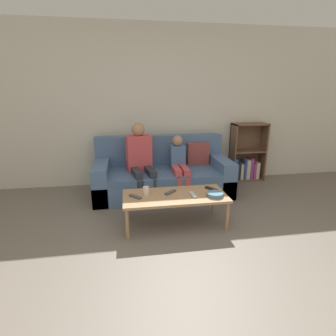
{
  "coord_description": "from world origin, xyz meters",
  "views": [
    {
      "loc": [
        -0.49,
        -1.65,
        1.59
      ],
      "look_at": [
        0.05,
        1.7,
        0.57
      ],
      "focal_mm": 28.0,
      "sensor_mm": 36.0,
      "label": 1
    }
  ],
  "objects_px": {
    "bookshelf": "(246,159)",
    "person_adult": "(140,156)",
    "tv_remote_1": "(170,192)",
    "cup_near": "(146,191)",
    "tv_remote_0": "(211,189)",
    "tv_remote_2": "(135,197)",
    "coffee_table": "(175,198)",
    "couch": "(163,175)",
    "tv_remote_3": "(193,195)",
    "person_child": "(179,163)",
    "snack_bowl": "(215,194)"
  },
  "relations": [
    {
      "from": "tv_remote_2",
      "to": "tv_remote_3",
      "type": "bearing_deg",
      "value": -46.23
    },
    {
      "from": "bookshelf",
      "to": "tv_remote_1",
      "type": "height_order",
      "value": "bookshelf"
    },
    {
      "from": "bookshelf",
      "to": "person_adult",
      "type": "relative_size",
      "value": 0.91
    },
    {
      "from": "tv_remote_3",
      "to": "tv_remote_1",
      "type": "bearing_deg",
      "value": 148.1
    },
    {
      "from": "bookshelf",
      "to": "tv_remote_3",
      "type": "xyz_separation_m",
      "value": [
        -1.38,
        -1.53,
        0.01
      ]
    },
    {
      "from": "coffee_table",
      "to": "tv_remote_0",
      "type": "relative_size",
      "value": 7.29
    },
    {
      "from": "person_adult",
      "to": "snack_bowl",
      "type": "relative_size",
      "value": 5.8
    },
    {
      "from": "person_adult",
      "to": "cup_near",
      "type": "relative_size",
      "value": 11.08
    },
    {
      "from": "person_adult",
      "to": "tv_remote_2",
      "type": "height_order",
      "value": "person_adult"
    },
    {
      "from": "person_adult",
      "to": "coffee_table",
      "type": "bearing_deg",
      "value": -80.56
    },
    {
      "from": "couch",
      "to": "cup_near",
      "type": "bearing_deg",
      "value": -108.61
    },
    {
      "from": "person_child",
      "to": "cup_near",
      "type": "xyz_separation_m",
      "value": [
        -0.57,
        -0.88,
        -0.07
      ]
    },
    {
      "from": "tv_remote_3",
      "to": "tv_remote_2",
      "type": "bearing_deg",
      "value": 168.93
    },
    {
      "from": "person_adult",
      "to": "tv_remote_3",
      "type": "bearing_deg",
      "value": -71.88
    },
    {
      "from": "tv_remote_1",
      "to": "tv_remote_2",
      "type": "height_order",
      "value": "same"
    },
    {
      "from": "tv_remote_1",
      "to": "tv_remote_2",
      "type": "distance_m",
      "value": 0.43
    },
    {
      "from": "coffee_table",
      "to": "tv_remote_0",
      "type": "xyz_separation_m",
      "value": [
        0.48,
        0.1,
        0.05
      ]
    },
    {
      "from": "tv_remote_0",
      "to": "bookshelf",
      "type": "bearing_deg",
      "value": 18.12
    },
    {
      "from": "couch",
      "to": "tv_remote_3",
      "type": "xyz_separation_m",
      "value": [
        0.2,
        -1.13,
        0.12
      ]
    },
    {
      "from": "cup_near",
      "to": "tv_remote_1",
      "type": "xyz_separation_m",
      "value": [
        0.29,
        0.01,
        -0.04
      ]
    },
    {
      "from": "tv_remote_1",
      "to": "tv_remote_3",
      "type": "distance_m",
      "value": 0.28
    },
    {
      "from": "cup_near",
      "to": "tv_remote_2",
      "type": "height_order",
      "value": "cup_near"
    },
    {
      "from": "person_child",
      "to": "cup_near",
      "type": "height_order",
      "value": "person_child"
    },
    {
      "from": "person_adult",
      "to": "tv_remote_0",
      "type": "distance_m",
      "value": 1.24
    },
    {
      "from": "person_adult",
      "to": "tv_remote_2",
      "type": "relative_size",
      "value": 7.1
    },
    {
      "from": "tv_remote_2",
      "to": "snack_bowl",
      "type": "distance_m",
      "value": 0.93
    },
    {
      "from": "bookshelf",
      "to": "snack_bowl",
      "type": "distance_m",
      "value": 1.95
    },
    {
      "from": "bookshelf",
      "to": "tv_remote_0",
      "type": "relative_size",
      "value": 6.09
    },
    {
      "from": "tv_remote_1",
      "to": "cup_near",
      "type": "bearing_deg",
      "value": -131.51
    },
    {
      "from": "coffee_table",
      "to": "snack_bowl",
      "type": "bearing_deg",
      "value": -13.6
    },
    {
      "from": "coffee_table",
      "to": "person_adult",
      "type": "bearing_deg",
      "value": 109.47
    },
    {
      "from": "coffee_table",
      "to": "couch",
      "type": "bearing_deg",
      "value": 89.69
    },
    {
      "from": "cup_near",
      "to": "snack_bowl",
      "type": "height_order",
      "value": "cup_near"
    },
    {
      "from": "snack_bowl",
      "to": "bookshelf",
      "type": "bearing_deg",
      "value": 54.61
    },
    {
      "from": "couch",
      "to": "tv_remote_2",
      "type": "relative_size",
      "value": 13.19
    },
    {
      "from": "person_child",
      "to": "person_adult",
      "type": "bearing_deg",
      "value": 175.15
    },
    {
      "from": "coffee_table",
      "to": "person_adult",
      "type": "relative_size",
      "value": 1.09
    },
    {
      "from": "tv_remote_1",
      "to": "person_child",
      "type": "bearing_deg",
      "value": 119.1
    },
    {
      "from": "bookshelf",
      "to": "tv_remote_0",
      "type": "distance_m",
      "value": 1.77
    },
    {
      "from": "person_adult",
      "to": "tv_remote_2",
      "type": "distance_m",
      "value": 1.02
    },
    {
      "from": "person_child",
      "to": "cup_near",
      "type": "relative_size",
      "value": 9.02
    },
    {
      "from": "coffee_table",
      "to": "snack_bowl",
      "type": "xyz_separation_m",
      "value": [
        0.46,
        -0.11,
        0.06
      ]
    },
    {
      "from": "cup_near",
      "to": "tv_remote_1",
      "type": "distance_m",
      "value": 0.3
    },
    {
      "from": "tv_remote_0",
      "to": "snack_bowl",
      "type": "distance_m",
      "value": 0.21
    },
    {
      "from": "person_adult",
      "to": "tv_remote_2",
      "type": "xyz_separation_m",
      "value": [
        -0.12,
        -0.99,
        -0.23
      ]
    },
    {
      "from": "bookshelf",
      "to": "person_adult",
      "type": "height_order",
      "value": "person_adult"
    },
    {
      "from": "person_adult",
      "to": "tv_remote_1",
      "type": "distance_m",
      "value": 1.0
    },
    {
      "from": "couch",
      "to": "snack_bowl",
      "type": "height_order",
      "value": "couch"
    },
    {
      "from": "couch",
      "to": "cup_near",
      "type": "xyz_separation_m",
      "value": [
        -0.34,
        -1.02,
        0.16
      ]
    },
    {
      "from": "cup_near",
      "to": "snack_bowl",
      "type": "xyz_separation_m",
      "value": [
        0.8,
        -0.17,
        -0.03
      ]
    }
  ]
}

